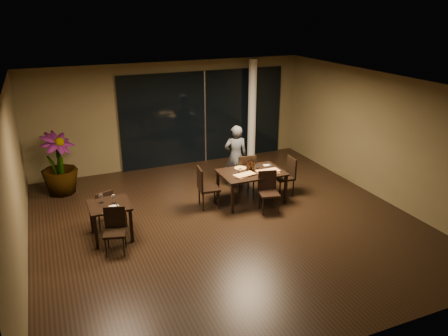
{
  "coord_description": "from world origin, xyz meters",
  "views": [
    {
      "loc": [
        -3.34,
        -7.83,
        4.49
      ],
      "look_at": [
        0.18,
        0.55,
        1.05
      ],
      "focal_mm": 35.0,
      "sensor_mm": 36.0,
      "label": 1
    }
  ],
  "objects_px": {
    "main_table": "(252,175)",
    "chair_main_left": "(205,185)",
    "diner": "(236,156)",
    "chair_main_near": "(268,189)",
    "bottle_c": "(251,165)",
    "chair_main_far": "(246,171)",
    "bottle_b": "(253,166)",
    "potted_plant": "(59,164)",
    "chair_side_near": "(115,227)",
    "chair_main_right": "(287,174)",
    "chair_side_far": "(103,207)",
    "bottle_a": "(248,166)",
    "side_table": "(110,210)"
  },
  "relations": [
    {
      "from": "chair_main_right",
      "to": "diner",
      "type": "height_order",
      "value": "diner"
    },
    {
      "from": "chair_main_right",
      "to": "chair_side_near",
      "type": "height_order",
      "value": "chair_main_right"
    },
    {
      "from": "diner",
      "to": "bottle_a",
      "type": "relative_size",
      "value": 5.6
    },
    {
      "from": "chair_main_near",
      "to": "chair_side_near",
      "type": "bearing_deg",
      "value": -160.28
    },
    {
      "from": "chair_side_far",
      "to": "potted_plant",
      "type": "distance_m",
      "value": 2.35
    },
    {
      "from": "chair_main_near",
      "to": "diner",
      "type": "distance_m",
      "value": 1.64
    },
    {
      "from": "main_table",
      "to": "chair_main_near",
      "type": "relative_size",
      "value": 1.61
    },
    {
      "from": "chair_side_near",
      "to": "potted_plant",
      "type": "height_order",
      "value": "potted_plant"
    },
    {
      "from": "chair_main_near",
      "to": "diner",
      "type": "xyz_separation_m",
      "value": [
        -0.09,
        1.61,
        0.29
      ]
    },
    {
      "from": "main_table",
      "to": "chair_side_near",
      "type": "relative_size",
      "value": 1.71
    },
    {
      "from": "bottle_a",
      "to": "bottle_c",
      "type": "distance_m",
      "value": 0.09
    },
    {
      "from": "main_table",
      "to": "bottle_b",
      "type": "relative_size",
      "value": 5.05
    },
    {
      "from": "chair_main_left",
      "to": "diner",
      "type": "relative_size",
      "value": 0.61
    },
    {
      "from": "main_table",
      "to": "bottle_b",
      "type": "bearing_deg",
      "value": -21.62
    },
    {
      "from": "chair_side_near",
      "to": "bottle_b",
      "type": "distance_m",
      "value": 3.6
    },
    {
      "from": "diner",
      "to": "bottle_a",
      "type": "distance_m",
      "value": 0.97
    },
    {
      "from": "main_table",
      "to": "chair_main_left",
      "type": "xyz_separation_m",
      "value": [
        -1.15,
        0.08,
        -0.12
      ]
    },
    {
      "from": "chair_main_far",
      "to": "chair_main_right",
      "type": "height_order",
      "value": "chair_main_far"
    },
    {
      "from": "chair_side_far",
      "to": "diner",
      "type": "relative_size",
      "value": 0.52
    },
    {
      "from": "main_table",
      "to": "chair_main_right",
      "type": "height_order",
      "value": "chair_main_right"
    },
    {
      "from": "potted_plant",
      "to": "chair_side_near",
      "type": "bearing_deg",
      "value": -76.43
    },
    {
      "from": "chair_main_far",
      "to": "chair_main_left",
      "type": "distance_m",
      "value": 1.36
    },
    {
      "from": "chair_main_far",
      "to": "bottle_b",
      "type": "distance_m",
      "value": 0.69
    },
    {
      "from": "chair_main_right",
      "to": "diner",
      "type": "relative_size",
      "value": 0.59
    },
    {
      "from": "side_table",
      "to": "chair_main_far",
      "type": "relative_size",
      "value": 0.81
    },
    {
      "from": "chair_main_left",
      "to": "chair_main_far",
      "type": "bearing_deg",
      "value": -62.62
    },
    {
      "from": "chair_main_right",
      "to": "bottle_a",
      "type": "distance_m",
      "value": 1.12
    },
    {
      "from": "chair_main_far",
      "to": "bottle_c",
      "type": "height_order",
      "value": "bottle_c"
    },
    {
      "from": "chair_main_near",
      "to": "potted_plant",
      "type": "xyz_separation_m",
      "value": [
        -4.32,
        2.84,
        0.26
      ]
    },
    {
      "from": "chair_main_right",
      "to": "bottle_b",
      "type": "height_order",
      "value": "bottle_b"
    },
    {
      "from": "chair_main_left",
      "to": "potted_plant",
      "type": "xyz_separation_m",
      "value": [
        -3.04,
        2.16,
        0.23
      ]
    },
    {
      "from": "chair_main_left",
      "to": "bottle_c",
      "type": "xyz_separation_m",
      "value": [
        1.17,
        -0.0,
        0.34
      ]
    },
    {
      "from": "main_table",
      "to": "chair_main_near",
      "type": "bearing_deg",
      "value": -77.86
    },
    {
      "from": "bottle_a",
      "to": "chair_side_far",
      "type": "bearing_deg",
      "value": -179.55
    },
    {
      "from": "chair_main_near",
      "to": "bottle_b",
      "type": "relative_size",
      "value": 3.13
    },
    {
      "from": "chair_main_far",
      "to": "bottle_c",
      "type": "xyz_separation_m",
      "value": [
        -0.1,
        -0.49,
        0.34
      ]
    },
    {
      "from": "chair_main_far",
      "to": "chair_main_near",
      "type": "height_order",
      "value": "chair_main_far"
    },
    {
      "from": "chair_main_far",
      "to": "chair_main_left",
      "type": "bearing_deg",
      "value": 26.22
    },
    {
      "from": "chair_main_far",
      "to": "diner",
      "type": "relative_size",
      "value": 0.6
    },
    {
      "from": "chair_main_far",
      "to": "chair_side_far",
      "type": "relative_size",
      "value": 1.17
    },
    {
      "from": "side_table",
      "to": "bottle_c",
      "type": "relative_size",
      "value": 2.79
    },
    {
      "from": "diner",
      "to": "chair_main_near",
      "type": "bearing_deg",
      "value": 106.82
    },
    {
      "from": "chair_main_near",
      "to": "chair_side_near",
      "type": "xyz_separation_m",
      "value": [
        -3.53,
        -0.43,
        -0.03
      ]
    },
    {
      "from": "bottle_b",
      "to": "chair_main_far",
      "type": "bearing_deg",
      "value": 81.72
    },
    {
      "from": "diner",
      "to": "potted_plant",
      "type": "xyz_separation_m",
      "value": [
        -4.23,
        1.23,
        -0.03
      ]
    },
    {
      "from": "chair_main_near",
      "to": "bottle_c",
      "type": "bearing_deg",
      "value": 112.21
    },
    {
      "from": "chair_main_near",
      "to": "chair_main_left",
      "type": "bearing_deg",
      "value": 164.72
    },
    {
      "from": "chair_side_far",
      "to": "bottle_b",
      "type": "height_order",
      "value": "bottle_b"
    },
    {
      "from": "chair_main_near",
      "to": "chair_side_far",
      "type": "height_order",
      "value": "chair_main_near"
    },
    {
      "from": "chair_side_far",
      "to": "bottle_c",
      "type": "relative_size",
      "value": 2.94
    }
  ]
}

